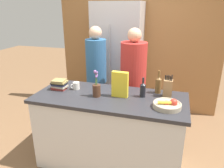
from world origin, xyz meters
name	(u,v)px	position (x,y,z in m)	size (l,w,h in m)	color
ground_plane	(110,161)	(0.00, 0.00, 0.00)	(14.00, 14.00, 0.00)	brown
kitchen_island	(110,130)	(0.00, 0.00, 0.47)	(1.79, 0.78, 0.93)	silver
back_wall_wood	(138,41)	(0.00, 1.79, 1.30)	(2.99, 0.12, 2.60)	#9E6B3D
refrigerator	(118,61)	(-0.28, 1.43, 1.00)	(0.82, 0.62, 2.00)	#B7B7BC
fruit_bowl	(167,105)	(0.67, -0.12, 0.96)	(0.30, 0.30, 0.11)	tan
knife_block	(168,88)	(0.65, 0.19, 1.03)	(0.10, 0.09, 0.27)	#A87A4C
flower_vase	(96,89)	(-0.15, -0.04, 1.02)	(0.09, 0.09, 0.32)	#4C2D1E
cereal_box	(120,84)	(0.12, 0.03, 1.08)	(0.19, 0.07, 0.30)	yellow
coffee_mug	(76,86)	(-0.48, 0.10, 0.97)	(0.10, 0.10, 0.09)	silver
book_stack	(59,84)	(-0.68, 0.04, 0.99)	(0.20, 0.16, 0.13)	maroon
bottle_oil	(158,84)	(0.53, 0.27, 1.04)	(0.07, 0.07, 0.28)	brown
bottle_vinegar	(143,89)	(0.37, 0.10, 1.02)	(0.07, 0.07, 0.23)	black
person_at_sink	(96,73)	(-0.46, 0.80, 0.94)	(0.31, 0.31, 1.65)	#383842
person_in_blue	(133,80)	(0.14, 0.68, 0.92)	(0.37, 0.37, 1.66)	#383842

